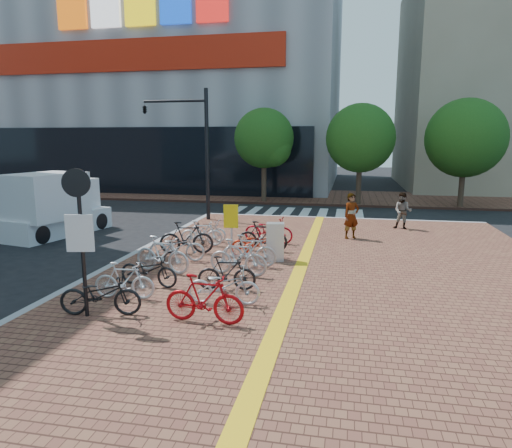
% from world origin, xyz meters
% --- Properties ---
extents(ground, '(120.00, 120.00, 0.00)m').
position_xyz_m(ground, '(0.00, 0.00, 0.00)').
color(ground, black).
rests_on(ground, ground).
extents(sidewalk, '(14.00, 34.00, 0.15)m').
position_xyz_m(sidewalk, '(3.00, -5.00, 0.07)').
color(sidewalk, brown).
rests_on(sidewalk, ground).
extents(tactile_strip, '(0.40, 34.00, 0.01)m').
position_xyz_m(tactile_strip, '(2.00, -5.00, 0.16)').
color(tactile_strip, yellow).
rests_on(tactile_strip, sidewalk).
extents(kerb_north, '(14.00, 0.25, 0.15)m').
position_xyz_m(kerb_north, '(3.00, 12.00, 0.08)').
color(kerb_north, gray).
rests_on(kerb_north, ground).
extents(far_sidewalk, '(70.00, 8.00, 0.15)m').
position_xyz_m(far_sidewalk, '(0.00, 21.00, 0.07)').
color(far_sidewalk, brown).
rests_on(far_sidewalk, ground).
extents(department_store, '(36.00, 24.27, 28.00)m').
position_xyz_m(department_store, '(-15.99, 31.95, 13.98)').
color(department_store, gray).
rests_on(department_store, ground).
extents(crosswalk, '(7.50, 4.00, 0.01)m').
position_xyz_m(crosswalk, '(0.50, 14.00, 0.01)').
color(crosswalk, silver).
rests_on(crosswalk, ground).
extents(street_trees, '(16.20, 4.60, 6.35)m').
position_xyz_m(street_trees, '(5.04, 17.45, 4.10)').
color(street_trees, '#38281E').
rests_on(street_trees, far_sidewalk).
extents(bike_0, '(1.95, 1.00, 0.98)m').
position_xyz_m(bike_0, '(-2.07, -2.54, 0.64)').
color(bike_0, black).
rests_on(bike_0, sidewalk).
extents(bike_1, '(1.60, 0.56, 0.95)m').
position_xyz_m(bike_1, '(-2.06, -1.42, 0.62)').
color(bike_1, silver).
rests_on(bike_1, sidewalk).
extents(bike_2, '(1.80, 0.83, 0.91)m').
position_xyz_m(bike_2, '(-1.90, -0.34, 0.61)').
color(bike_2, black).
rests_on(bike_2, sidewalk).
extents(bike_3, '(1.92, 0.88, 1.11)m').
position_xyz_m(bike_3, '(-2.04, 0.94, 0.71)').
color(bike_3, silver).
rests_on(bike_3, sidewalk).
extents(bike_4, '(1.94, 1.01, 0.97)m').
position_xyz_m(bike_4, '(-2.10, 2.25, 0.64)').
color(bike_4, '#B8B9BE').
rests_on(bike_4, sidewalk).
extents(bike_5, '(1.96, 0.92, 1.14)m').
position_xyz_m(bike_5, '(-2.14, 3.31, 0.72)').
color(bike_5, black).
rests_on(bike_5, sidewalk).
extents(bike_6, '(1.65, 0.67, 0.96)m').
position_xyz_m(bike_6, '(-1.98, 4.53, 0.63)').
color(bike_6, silver).
rests_on(bike_6, sidewalk).
extents(bike_7, '(1.68, 0.81, 0.85)m').
position_xyz_m(bike_7, '(-2.04, 5.41, 0.57)').
color(bike_7, silver).
rests_on(bike_7, sidewalk).
extents(bike_8, '(1.84, 0.61, 1.09)m').
position_xyz_m(bike_8, '(0.39, -2.50, 0.70)').
color(bike_8, '#AB0C11').
rests_on(bike_8, sidewalk).
extents(bike_9, '(1.83, 0.78, 0.94)m').
position_xyz_m(bike_9, '(0.49, -1.29, 0.62)').
color(bike_9, silver).
rests_on(bike_9, sidewalk).
extents(bike_10, '(1.61, 0.67, 0.94)m').
position_xyz_m(bike_10, '(0.29, -0.27, 0.62)').
color(bike_10, black).
rests_on(bike_10, sidewalk).
extents(bike_11, '(1.86, 0.76, 1.08)m').
position_xyz_m(bike_11, '(0.27, 1.11, 0.69)').
color(bike_11, '#B1B2B6').
rests_on(bike_11, sidewalk).
extents(bike_12, '(1.77, 0.67, 1.04)m').
position_xyz_m(bike_12, '(0.39, 2.05, 0.67)').
color(bike_12, '#A6A6AA').
rests_on(bike_12, sidewalk).
extents(bike_13, '(1.90, 0.96, 0.95)m').
position_xyz_m(bike_13, '(0.41, 3.28, 0.63)').
color(bike_13, red).
rests_on(bike_13, sidewalk).
extents(bike_14, '(1.80, 0.51, 1.08)m').
position_xyz_m(bike_14, '(0.42, 4.22, 0.69)').
color(bike_14, black).
rests_on(bike_14, sidewalk).
extents(bike_15, '(1.99, 0.88, 1.01)m').
position_xyz_m(bike_15, '(0.40, 5.56, 0.66)').
color(bike_15, '#A50B18').
rests_on(bike_15, sidewalk).
extents(pedestrian_a, '(0.81, 0.73, 1.85)m').
position_xyz_m(pedestrian_a, '(3.54, 7.01, 1.07)').
color(pedestrian_a, gray).
rests_on(pedestrian_a, sidewalk).
extents(pedestrian_b, '(0.94, 0.82, 1.64)m').
position_xyz_m(pedestrian_b, '(5.81, 9.50, 0.97)').
color(pedestrian_b, '#4B505F').
rests_on(pedestrian_b, sidewalk).
extents(utility_box, '(0.63, 0.50, 1.26)m').
position_xyz_m(utility_box, '(1.07, 3.00, 0.78)').
color(utility_box, silver).
rests_on(utility_box, sidewalk).
extents(yellow_sign, '(0.49, 0.14, 1.81)m').
position_xyz_m(yellow_sign, '(-0.45, 3.10, 1.41)').
color(yellow_sign, '#B7B7BC').
rests_on(yellow_sign, sidewalk).
extents(notice_sign, '(0.62, 0.21, 3.36)m').
position_xyz_m(notice_sign, '(-2.36, -2.70, 2.27)').
color(notice_sign, black).
rests_on(notice_sign, sidewalk).
extents(traffic_light_pole, '(3.44, 1.33, 6.40)m').
position_xyz_m(traffic_light_pole, '(-4.98, 10.21, 4.57)').
color(traffic_light_pole, black).
rests_on(traffic_light_pole, sidewalk).
extents(box_truck, '(2.95, 5.05, 2.74)m').
position_xyz_m(box_truck, '(-9.14, 5.93, 1.29)').
color(box_truck, silver).
rests_on(box_truck, ground).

